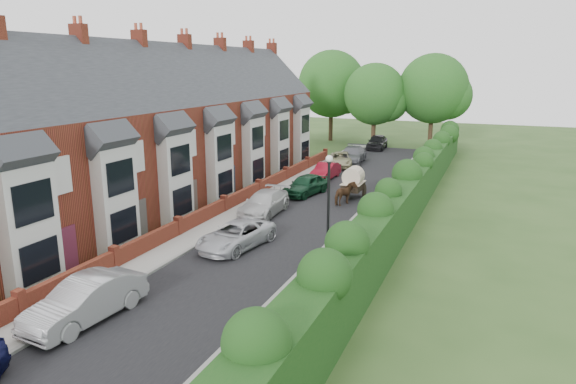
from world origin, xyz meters
name	(u,v)px	position (x,y,z in m)	size (l,w,h in m)	color
ground	(219,288)	(0.00, 0.00, 0.00)	(140.00, 140.00, 0.00)	#2D4C1E
road	(302,216)	(-0.50, 11.00, 0.01)	(6.00, 58.00, 0.02)	black
pavement_hedge_side	(368,223)	(3.60, 11.00, 0.06)	(2.20, 58.00, 0.12)	#989590
pavement_house_side	(246,209)	(-4.35, 11.00, 0.06)	(1.70, 58.00, 0.12)	#989590
kerb_hedge_side	(351,221)	(2.55, 11.00, 0.07)	(0.18, 58.00, 0.13)	gray
kerb_house_side	(257,210)	(-3.55, 11.00, 0.07)	(0.18, 58.00, 0.13)	gray
hedge	(401,201)	(5.40, 11.00, 1.60)	(2.10, 58.00, 2.85)	#133D14
terrace_row	(147,137)	(-10.87, 9.98, 4.47)	(9.05, 40.50, 11.50)	maroon
garden_wall_row	(224,205)	(-5.35, 10.00, 0.46)	(0.35, 40.35, 1.10)	maroon
lamppost	(328,197)	(3.40, 4.00, 3.30)	(0.32, 0.32, 5.16)	black
tree_far_left	(378,96)	(-2.65, 40.08, 5.71)	(7.14, 6.80, 9.29)	#332316
tree_far_right	(437,90)	(3.39, 42.08, 6.31)	(7.98, 7.60, 10.31)	#332316
tree_far_back	(335,86)	(-8.59, 43.08, 6.62)	(8.40, 8.00, 10.82)	#332316
car_silver_a	(86,300)	(-3.00, -4.20, 0.78)	(1.65, 4.72, 1.56)	#A8A8AD
car_silver_b	(236,235)	(-1.62, 4.61, 0.65)	(2.17, 4.70, 1.31)	#B7B9BF
car_white	(264,203)	(-2.86, 10.60, 0.70)	(1.97, 4.84, 1.41)	#BBBBBB
car_green	(306,185)	(-2.21, 16.20, 0.73)	(1.73, 4.30, 1.46)	#103720
car_red	(326,171)	(-2.59, 21.80, 0.65)	(1.38, 3.95, 1.30)	maroon
car_beige	(341,159)	(-3.00, 27.40, 0.64)	(2.13, 4.62, 1.28)	tan
car_grey	(352,155)	(-2.49, 29.40, 0.76)	(2.14, 5.26, 1.53)	#5A5B61
car_black	(377,142)	(-2.21, 38.60, 0.79)	(1.86, 4.61, 1.57)	black
horse	(345,194)	(1.16, 14.58, 0.75)	(0.81, 1.79, 1.51)	#452C19
horse_cart	(353,180)	(1.16, 16.51, 1.27)	(1.39, 3.07, 2.22)	black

